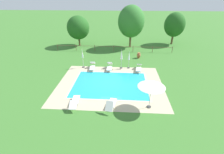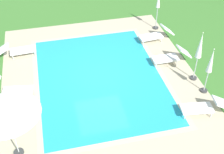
# 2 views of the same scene
# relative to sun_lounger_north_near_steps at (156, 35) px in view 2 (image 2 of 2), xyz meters

# --- Properties ---
(ground_plane) EXTENTS (160.00, 160.00, 0.00)m
(ground_plane) POSITION_rel_sun_lounger_north_near_steps_xyz_m (2.53, -3.68, -0.38)
(ground_plane) COLOR #3D752D
(pool_deck_paving) EXTENTS (11.03, 9.05, 0.01)m
(pool_deck_paving) POSITION_rel_sun_lounger_north_near_steps_xyz_m (2.53, -3.68, -0.37)
(pool_deck_paving) COLOR #BCAD8E
(pool_deck_paving) RESTS_ON ground
(swimming_pool_water) EXTENTS (7.67, 5.68, 0.01)m
(swimming_pool_water) POSITION_rel_sun_lounger_north_near_steps_xyz_m (2.53, -3.68, -0.37)
(swimming_pool_water) COLOR #23A8C1
(swimming_pool_water) RESTS_ON ground
(pool_coping_rim) EXTENTS (8.15, 6.16, 0.01)m
(pool_coping_rim) POSITION_rel_sun_lounger_north_near_steps_xyz_m (2.53, -3.68, -0.37)
(pool_coping_rim) COLOR beige
(pool_coping_rim) RESTS_ON ground
(sun_lounger_north_near_steps) EXTENTS (0.77, 2.02, 0.87)m
(sun_lounger_north_near_steps) POSITION_rel_sun_lounger_north_near_steps_xyz_m (0.00, 0.00, 0.00)
(sun_lounger_north_near_steps) COLOR white
(sun_lounger_north_near_steps) RESTS_ON ground
(sun_lounger_north_mid) EXTENTS (0.88, 2.12, 0.74)m
(sun_lounger_north_mid) POSITION_rel_sun_lounger_north_near_steps_xyz_m (5.82, -0.03, -0.02)
(sun_lounger_north_mid) COLOR white
(sun_lounger_north_mid) RESTS_ON ground
(sun_lounger_north_far) EXTENTS (0.61, 1.98, 0.87)m
(sun_lounger_north_far) POSITION_rel_sun_lounger_north_near_steps_xyz_m (2.17, 0.00, -0.00)
(sun_lounger_north_far) COLOR white
(sun_lounger_north_far) RESTS_ON ground
(sun_lounger_north_end) EXTENTS (0.92, 1.96, 0.97)m
(sun_lounger_north_end) POSITION_rel_sun_lounger_north_near_steps_xyz_m (2.93, -7.68, 0.02)
(sun_lounger_north_end) COLOR white
(sun_lounger_north_end) RESTS_ON ground
(sun_lounger_south_end) EXTENTS (0.73, 2.10, 0.74)m
(sun_lounger_south_end) POSITION_rel_sun_lounger_north_near_steps_xyz_m (-0.23, -7.46, -0.02)
(sun_lounger_south_end) COLOR white
(sun_lounger_south_end) RESTS_ON ground
(patio_umbrella_open_foreground) EXTENTS (2.20, 2.20, 2.36)m
(patio_umbrella_open_foreground) POSITION_rel_sun_lounger_north_near_steps_xyz_m (6.11, -7.40, 1.78)
(patio_umbrella_open_foreground) COLOR #383838
(patio_umbrella_open_foreground) RESTS_ON ground
(patio_umbrella_closed_row_west) EXTENTS (0.32, 0.32, 2.51)m
(patio_umbrella_closed_row_west) POSITION_rel_sun_lounger_north_near_steps_xyz_m (3.63, 0.59, 1.32)
(patio_umbrella_closed_row_west) COLOR #383838
(patio_umbrella_closed_row_west) RESTS_ON ground
(patio_umbrella_closed_row_mid_west) EXTENTS (0.32, 0.32, 2.48)m
(patio_umbrella_closed_row_mid_west) POSITION_rel_sun_lounger_north_near_steps_xyz_m (-1.27, 0.49, 1.24)
(patio_umbrella_closed_row_mid_west) COLOR #383838
(patio_umbrella_closed_row_mid_west) RESTS_ON ground
(patio_umbrella_closed_row_centre) EXTENTS (0.32, 0.32, 2.28)m
(patio_umbrella_closed_row_centre) POSITION_rel_sun_lounger_north_near_steps_xyz_m (4.57, 0.66, 1.11)
(patio_umbrella_closed_row_centre) COLOR #383838
(patio_umbrella_closed_row_centre) RESTS_ON ground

